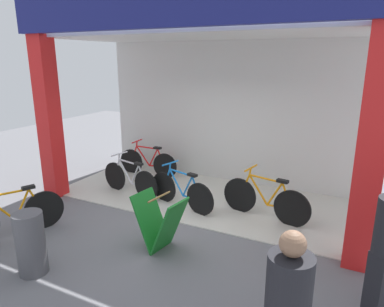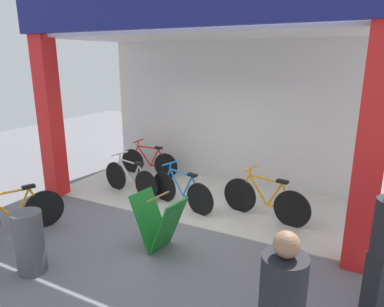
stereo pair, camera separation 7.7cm
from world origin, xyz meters
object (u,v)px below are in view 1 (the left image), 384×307
bicycle_inside_1 (130,179)px  bicycle_inside_3 (148,162)px  bicycle_inside_0 (265,200)px  bicycle_inside_2 (181,191)px  bicycle_parked_0 (12,216)px  trash_bin (31,243)px  sandwich_board_sign (160,223)px

bicycle_inside_1 → bicycle_inside_3: bicycle_inside_1 is taller
bicycle_inside_1 → bicycle_inside_0: bearing=3.1°
bicycle_inside_3 → bicycle_inside_2: bearing=-38.7°
bicycle_inside_2 → bicycle_parked_0: 3.02m
bicycle_parked_0 → trash_bin: 1.28m
bicycle_inside_1 → sandwich_board_sign: (1.77, -1.62, 0.09)m
bicycle_inside_2 → bicycle_parked_0: size_ratio=1.00×
bicycle_inside_0 → bicycle_inside_2: bearing=-170.6°
bicycle_inside_1 → trash_bin: (0.51, -2.96, 0.09)m
bicycle_inside_0 → bicycle_inside_1: bearing=-176.9°
bicycle_inside_0 → bicycle_inside_1: size_ratio=1.06×
bicycle_inside_2 → sandwich_board_sign: 1.58m
bicycle_inside_3 → sandwich_board_sign: size_ratio=1.80×
sandwich_board_sign → trash_bin: 1.84m
bicycle_inside_2 → bicycle_inside_1: bearing=175.5°
sandwich_board_sign → trash_bin: (-1.26, -1.33, 0.00)m
bicycle_inside_1 → trash_bin: bearing=-80.2°
bicycle_inside_1 → bicycle_inside_2: size_ratio=1.02×
bicycle_parked_0 → bicycle_inside_0: bearing=35.4°
bicycle_inside_2 → trash_bin: (-0.82, -2.85, 0.09)m
trash_bin → sandwich_board_sign: bearing=46.5°
bicycle_inside_3 → bicycle_inside_1: bearing=-73.6°
bicycle_inside_2 → bicycle_inside_3: size_ratio=0.97×
bicycle_inside_3 → bicycle_parked_0: 3.66m
bicycle_inside_2 → trash_bin: 2.97m
bicycle_inside_0 → sandwich_board_sign: 2.14m
bicycle_inside_0 → bicycle_inside_3: bicycle_inside_0 is taller
bicycle_inside_0 → trash_bin: bicycle_inside_0 is taller
bicycle_inside_0 → sandwich_board_sign: bicycle_inside_0 is taller
bicycle_parked_0 → trash_bin: (1.15, -0.56, 0.07)m
bicycle_inside_1 → bicycle_parked_0: 2.48m
bicycle_inside_2 → trash_bin: size_ratio=1.75×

